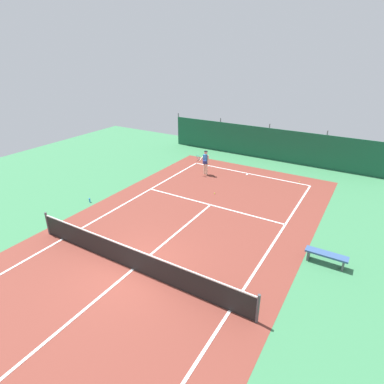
# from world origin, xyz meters

# --- Properties ---
(ground_plane) EXTENTS (36.00, 36.00, 0.00)m
(ground_plane) POSITION_xyz_m (0.00, 0.00, 0.00)
(ground_plane) COLOR #387A4C
(court_surface) EXTENTS (11.02, 26.60, 0.01)m
(court_surface) POSITION_xyz_m (0.00, 0.00, 0.00)
(court_surface) COLOR brown
(court_surface) RESTS_ON ground
(tennis_net) EXTENTS (10.12, 0.10, 1.10)m
(tennis_net) POSITION_xyz_m (0.00, 0.00, 0.51)
(tennis_net) COLOR black
(tennis_net) RESTS_ON ground
(back_fence) EXTENTS (16.30, 0.98, 2.70)m
(back_fence) POSITION_xyz_m (-0.00, 16.10, 0.67)
(back_fence) COLOR #195138
(back_fence) RESTS_ON ground
(tennis_player) EXTENTS (0.83, 0.67, 1.64)m
(tennis_player) POSITION_xyz_m (-2.46, 10.28, 0.96)
(tennis_player) COLOR beige
(tennis_player) RESTS_ON ground
(tennis_ball_near_player) EXTENTS (0.07, 0.07, 0.07)m
(tennis_ball_near_player) POSITION_xyz_m (-0.47, 7.80, 0.03)
(tennis_ball_near_player) COLOR #CCDB33
(tennis_ball_near_player) RESTS_ON ground
(tennis_ball_midcourt) EXTENTS (0.07, 0.07, 0.07)m
(tennis_ball_midcourt) POSITION_xyz_m (3.40, 12.10, 0.03)
(tennis_ball_midcourt) COLOR #CCDB33
(tennis_ball_midcourt) RESTS_ON ground
(courtside_bench) EXTENTS (1.60, 0.40, 0.49)m
(courtside_bench) POSITION_xyz_m (6.31, 4.20, 0.37)
(courtside_bench) COLOR #335184
(courtside_bench) RESTS_ON ground
(water_bottle) EXTENTS (0.08, 0.08, 0.24)m
(water_bottle) POSITION_xyz_m (-5.92, 3.25, 0.12)
(water_bottle) COLOR #338CD8
(water_bottle) RESTS_ON ground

